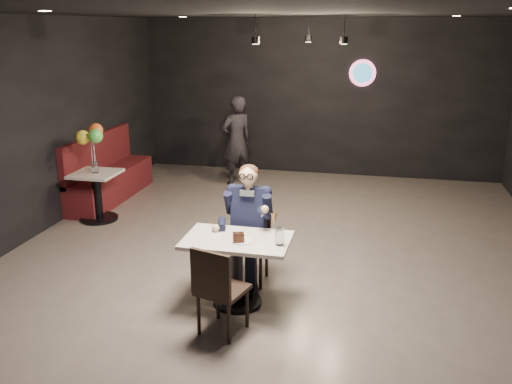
% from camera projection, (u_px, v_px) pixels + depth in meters
% --- Properties ---
extents(floor, '(9.00, 9.00, 0.00)m').
position_uv_depth(floor, '(276.00, 264.00, 6.78)').
color(floor, '#70655E').
rests_on(floor, ground).
extents(wall_sign, '(0.50, 0.06, 0.50)m').
position_uv_depth(wall_sign, '(363.00, 73.00, 10.19)').
color(wall_sign, pink).
rests_on(wall_sign, floor).
extents(pendant_lights, '(1.40, 1.20, 0.36)m').
position_uv_depth(pendant_lights, '(304.00, 24.00, 7.79)').
color(pendant_lights, black).
rests_on(pendant_lights, floor).
extents(main_table, '(1.10, 0.70, 0.75)m').
position_uv_depth(main_table, '(237.00, 271.00, 5.71)').
color(main_table, silver).
rests_on(main_table, floor).
extents(chair_far, '(0.42, 0.46, 0.92)m').
position_uv_depth(chair_far, '(249.00, 244.00, 6.20)').
color(chair_far, black).
rests_on(chair_far, floor).
extents(chair_near, '(0.53, 0.56, 0.92)m').
position_uv_depth(chair_near, '(223.00, 288.00, 5.17)').
color(chair_near, black).
rests_on(chair_near, floor).
extents(seated_man, '(0.60, 0.80, 1.44)m').
position_uv_depth(seated_man, '(249.00, 223.00, 6.12)').
color(seated_man, black).
rests_on(seated_man, floor).
extents(dessert_plate, '(0.22, 0.22, 0.01)m').
position_uv_depth(dessert_plate, '(242.00, 241.00, 5.52)').
color(dessert_plate, white).
rests_on(dessert_plate, main_table).
extents(cake_slice, '(0.14, 0.12, 0.08)m').
position_uv_depth(cake_slice, '(238.00, 238.00, 5.48)').
color(cake_slice, black).
rests_on(cake_slice, dessert_plate).
extents(mint_leaf, '(0.06, 0.04, 0.01)m').
position_uv_depth(mint_leaf, '(239.00, 234.00, 5.48)').
color(mint_leaf, '#2C832A').
rests_on(mint_leaf, cake_slice).
extents(sundae_glass, '(0.08, 0.08, 0.19)m').
position_uv_depth(sundae_glass, '(279.00, 236.00, 5.41)').
color(sundae_glass, silver).
rests_on(sundae_glass, main_table).
extents(wafer_cone, '(0.08, 0.08, 0.13)m').
position_uv_depth(wafer_cone, '(274.00, 220.00, 5.41)').
color(wafer_cone, tan).
rests_on(wafer_cone, sundae_glass).
extents(booth_bench, '(0.56, 2.24, 1.12)m').
position_uv_depth(booth_bench, '(109.00, 167.00, 9.16)').
color(booth_bench, '#4A1019').
rests_on(booth_bench, floor).
extents(side_table, '(0.65, 0.65, 0.81)m').
position_uv_depth(side_table, '(97.00, 194.00, 8.21)').
color(side_table, silver).
rests_on(side_table, floor).
extents(balloon_vase, '(0.11, 0.11, 0.16)m').
position_uv_depth(balloon_vase, '(95.00, 167.00, 8.08)').
color(balloon_vase, silver).
rests_on(balloon_vase, side_table).
extents(balloon_bunch, '(0.39, 0.39, 0.64)m').
position_uv_depth(balloon_bunch, '(93.00, 142.00, 7.97)').
color(balloon_bunch, yellow).
rests_on(balloon_bunch, balloon_vase).
extents(passerby, '(0.71, 0.69, 1.64)m').
position_uv_depth(passerby, '(237.00, 141.00, 9.99)').
color(passerby, black).
rests_on(passerby, floor).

